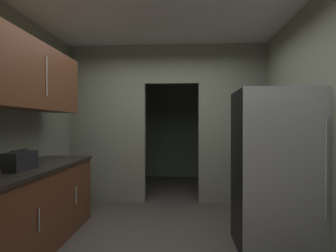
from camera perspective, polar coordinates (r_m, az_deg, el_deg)
The scene contains 8 objects.
ground at distance 3.16m, azimuth -2.77°, elevation -24.88°, with size 20.00×20.00×0.00m, color #47423D.
kitchen_overhead_slab at distance 3.65m, azimuth -1.83°, elevation 22.78°, with size 3.77×7.50×0.06m, color silver.
kitchen_partition at distance 4.60m, azimuth -0.74°, elevation 1.57°, with size 3.37×0.12×2.71m.
adjoining_room_shell at distance 6.18m, azimuth 0.56°, elevation 0.49°, with size 3.37×2.26×2.71m.
refrigerator at distance 3.12m, azimuth 21.95°, elevation -8.71°, with size 0.82×0.72×1.71m.
lower_cabinet_run at distance 3.36m, azimuth -27.34°, elevation -15.20°, with size 0.67×1.92×0.89m.
upper_cabinet_counterside at distance 3.28m, azimuth -27.43°, elevation 9.39°, with size 0.36×1.73×0.72m.
boombox at distance 3.04m, azimuth -29.32°, elevation -6.57°, with size 0.19×0.37×0.21m.
Camera 1 is at (0.31, -2.84, 1.35)m, focal length 28.40 mm.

